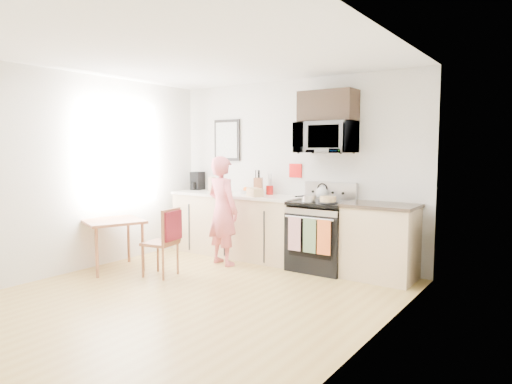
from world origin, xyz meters
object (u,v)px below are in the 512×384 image
Objects in this scene: person at (223,211)px; microwave at (326,138)px; range at (321,237)px; chair at (168,233)px; dining_table at (113,226)px; cake at (328,200)px.

microwave is at bearing -141.38° from person.
range is 0.77× the size of person.
microwave is 2.40m from chair.
dining_table is (-2.28, -1.58, 0.16)m from range.
person is (-1.26, -0.53, 0.32)m from range.
cake is at bearing 29.01° from chair.
cake reaches higher than chair.
range is at bearing -89.94° from microwave.
person is at bearing -153.44° from microwave.
dining_table is 3.21× the size of cake.
cake is at bearing -152.96° from person.
microwave reaches higher than chair.
cake is (0.16, -0.14, 0.53)m from range.
person reaches higher than dining_table.
dining_table is (-2.28, -1.68, -1.17)m from microwave.
microwave is at bearing 123.01° from cake.
dining_table is (-1.02, -1.05, -0.16)m from person.
range is 1.33m from microwave.
microwave is at bearing 37.17° from chair.
range is at bearing 138.19° from cake.
range reaches higher than chair.
person is 1.49m from cake.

